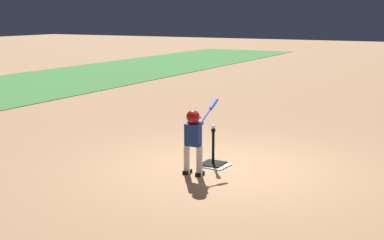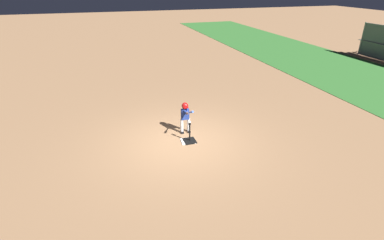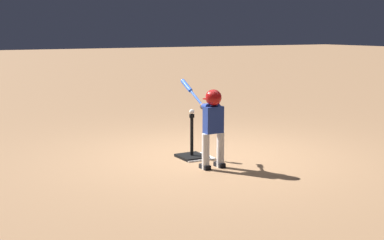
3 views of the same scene
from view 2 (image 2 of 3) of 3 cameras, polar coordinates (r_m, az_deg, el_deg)
ground_plane at (r=9.60m, az=-2.19°, el=-4.25°), size 90.00×90.00×0.00m
home_plate at (r=9.64m, az=-0.78°, el=-4.01°), size 0.48×0.48×0.02m
batting_tee at (r=9.59m, az=-0.44°, el=-3.61°), size 0.42×0.37×0.65m
batter_child at (r=9.88m, az=-1.27°, el=1.11°), size 1.00×0.34×1.15m
baseball at (r=9.32m, az=-0.45°, el=-0.40°), size 0.07×0.07×0.07m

